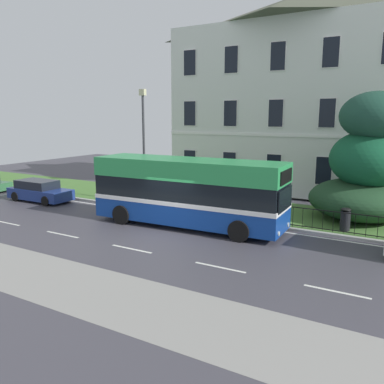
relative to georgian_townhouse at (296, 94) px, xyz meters
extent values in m
cube|color=#413F48|center=(-1.56, -15.36, -6.91)|extent=(60.00, 56.00, 0.06)
cube|color=silver|center=(-1.56, -11.71, -6.88)|extent=(54.00, 0.14, 0.01)
cube|color=silver|center=(-9.56, -17.16, -6.88)|extent=(2.00, 0.12, 0.01)
cube|color=silver|center=(-5.56, -17.16, -6.88)|extent=(2.00, 0.12, 0.01)
cube|color=silver|center=(-1.56, -17.16, -6.88)|extent=(2.00, 0.12, 0.01)
cube|color=silver|center=(2.44, -17.16, -6.88)|extent=(2.00, 0.12, 0.01)
cube|color=silver|center=(6.44, -17.16, -6.88)|extent=(2.00, 0.12, 0.01)
cube|color=#9E9E99|center=(-1.56, -11.24, -6.82)|extent=(57.00, 0.24, 0.12)
cube|color=#497634|center=(-1.56, -8.50, -6.82)|extent=(57.00, 5.23, 0.12)
cube|color=gray|center=(-1.56, -20.86, -6.88)|extent=(57.00, 3.00, 0.01)
cube|color=silver|center=(0.00, 0.01, -1.15)|extent=(15.77, 8.73, 11.22)
pyramid|color=#484D3C|center=(0.00, 0.01, 5.58)|extent=(16.08, 8.90, 2.22)
cube|color=white|center=(0.00, -4.39, -2.77)|extent=(15.77, 0.06, 0.20)
cube|color=#2D333D|center=(0.00, -4.40, -5.66)|extent=(1.10, 0.06, 2.20)
cube|color=white|center=(-6.31, -4.40, -4.86)|extent=(1.03, 0.04, 1.78)
cube|color=black|center=(-6.31, -4.42, -4.86)|extent=(0.93, 0.03, 1.68)
cube|color=white|center=(-3.15, -4.40, -4.86)|extent=(1.03, 0.04, 1.78)
cube|color=black|center=(-3.15, -4.42, -4.86)|extent=(0.93, 0.03, 1.68)
cube|color=white|center=(0.00, -4.40, -4.86)|extent=(1.03, 0.04, 1.78)
cube|color=black|center=(0.00, -4.42, -4.86)|extent=(0.93, 0.03, 1.68)
cube|color=white|center=(3.15, -4.40, -4.86)|extent=(1.03, 0.04, 1.78)
cube|color=black|center=(3.15, -4.42, -4.86)|extent=(0.93, 0.03, 1.68)
cube|color=white|center=(6.31, -4.40, -4.86)|extent=(1.03, 0.04, 1.78)
cube|color=black|center=(6.31, -4.42, -4.86)|extent=(0.93, 0.03, 1.68)
cube|color=white|center=(-6.31, -4.40, -1.41)|extent=(1.03, 0.04, 1.78)
cube|color=black|center=(-6.31, -4.42, -1.41)|extent=(0.93, 0.03, 1.68)
cube|color=white|center=(-3.15, -4.40, -1.41)|extent=(1.03, 0.04, 1.78)
cube|color=black|center=(-3.15, -4.42, -1.41)|extent=(0.93, 0.03, 1.68)
cube|color=white|center=(0.00, -4.40, -1.41)|extent=(1.03, 0.04, 1.78)
cube|color=black|center=(0.00, -4.42, -1.41)|extent=(0.93, 0.03, 1.68)
cube|color=white|center=(3.15, -4.40, -1.41)|extent=(1.03, 0.04, 1.78)
cube|color=black|center=(3.15, -4.42, -1.41)|extent=(0.93, 0.03, 1.68)
cube|color=white|center=(-6.31, -4.40, 2.05)|extent=(1.03, 0.04, 1.78)
cube|color=black|center=(-6.31, -4.42, 2.05)|extent=(0.93, 0.03, 1.68)
cube|color=white|center=(-3.15, -4.40, 2.05)|extent=(1.03, 0.04, 1.78)
cube|color=black|center=(-3.15, -4.42, 2.05)|extent=(0.93, 0.03, 1.68)
cube|color=white|center=(0.00, -4.40, 2.05)|extent=(1.03, 0.04, 1.78)
cube|color=black|center=(0.00, -4.42, 2.05)|extent=(0.93, 0.03, 1.68)
cube|color=white|center=(3.15, -4.40, 2.05)|extent=(1.03, 0.04, 1.78)
cube|color=black|center=(3.15, -4.42, 2.05)|extent=(0.93, 0.03, 1.68)
cube|color=black|center=(0.00, -10.96, -5.81)|extent=(15.74, 0.04, 0.04)
cube|color=black|center=(0.00, -10.96, -6.68)|extent=(15.74, 0.04, 0.04)
cylinder|color=black|center=(-7.87, -10.96, -6.28)|extent=(0.02, 0.02, 0.95)
cylinder|color=black|center=(-7.41, -10.96, -6.28)|extent=(0.02, 0.02, 0.95)
cylinder|color=black|center=(-6.94, -10.96, -6.28)|extent=(0.02, 0.02, 0.95)
cylinder|color=black|center=(-6.48, -10.96, -6.28)|extent=(0.02, 0.02, 0.95)
cylinder|color=black|center=(-6.02, -10.96, -6.28)|extent=(0.02, 0.02, 0.95)
cylinder|color=black|center=(-5.56, -10.96, -6.28)|extent=(0.02, 0.02, 0.95)
cylinder|color=black|center=(-5.09, -10.96, -6.28)|extent=(0.02, 0.02, 0.95)
cylinder|color=black|center=(-4.63, -10.96, -6.28)|extent=(0.02, 0.02, 0.95)
cylinder|color=black|center=(-4.17, -10.96, -6.28)|extent=(0.02, 0.02, 0.95)
cylinder|color=black|center=(-3.70, -10.96, -6.28)|extent=(0.02, 0.02, 0.95)
cylinder|color=black|center=(-3.24, -10.96, -6.28)|extent=(0.02, 0.02, 0.95)
cylinder|color=black|center=(-2.78, -10.96, -6.28)|extent=(0.02, 0.02, 0.95)
cylinder|color=black|center=(-2.31, -10.96, -6.28)|extent=(0.02, 0.02, 0.95)
cylinder|color=black|center=(-1.85, -10.96, -6.28)|extent=(0.02, 0.02, 0.95)
cylinder|color=black|center=(-1.39, -10.96, -6.28)|extent=(0.02, 0.02, 0.95)
cylinder|color=black|center=(-0.93, -10.96, -6.28)|extent=(0.02, 0.02, 0.95)
cylinder|color=black|center=(-0.46, -10.96, -6.28)|extent=(0.02, 0.02, 0.95)
cylinder|color=black|center=(0.00, -10.96, -6.28)|extent=(0.02, 0.02, 0.95)
cylinder|color=black|center=(0.46, -10.96, -6.28)|extent=(0.02, 0.02, 0.95)
cylinder|color=black|center=(0.93, -10.96, -6.28)|extent=(0.02, 0.02, 0.95)
cylinder|color=black|center=(1.39, -10.96, -6.28)|extent=(0.02, 0.02, 0.95)
cylinder|color=black|center=(1.85, -10.96, -6.28)|extent=(0.02, 0.02, 0.95)
cylinder|color=black|center=(2.31, -10.96, -6.28)|extent=(0.02, 0.02, 0.95)
cylinder|color=black|center=(2.78, -10.96, -6.28)|extent=(0.02, 0.02, 0.95)
cylinder|color=black|center=(3.24, -10.96, -6.28)|extent=(0.02, 0.02, 0.95)
cylinder|color=black|center=(3.70, -10.96, -6.28)|extent=(0.02, 0.02, 0.95)
cylinder|color=black|center=(4.17, -10.96, -6.28)|extent=(0.02, 0.02, 0.95)
cylinder|color=black|center=(4.63, -10.96, -6.28)|extent=(0.02, 0.02, 0.95)
cylinder|color=black|center=(5.09, -10.96, -6.28)|extent=(0.02, 0.02, 0.95)
cylinder|color=black|center=(5.56, -10.96, -6.28)|extent=(0.02, 0.02, 0.95)
cylinder|color=black|center=(6.02, -10.96, -6.28)|extent=(0.02, 0.02, 0.95)
cylinder|color=black|center=(6.48, -10.96, -6.28)|extent=(0.02, 0.02, 0.95)
cylinder|color=black|center=(6.94, -10.96, -6.28)|extent=(0.02, 0.02, 0.95)
cylinder|color=#423328|center=(6.02, -7.87, -6.04)|extent=(0.44, 0.44, 1.44)
ellipsoid|color=#1F4026|center=(5.78, -7.76, -5.75)|extent=(5.14, 5.14, 2.14)
ellipsoid|color=#144E30|center=(6.07, -7.97, -3.66)|extent=(3.83, 3.83, 2.85)
ellipsoid|color=#1B4032|center=(6.22, -8.08, -1.57)|extent=(3.43, 3.43, 2.35)
cube|color=navy|center=(-1.33, -13.06, -6.07)|extent=(9.53, 2.88, 1.09)
cube|color=white|center=(-1.33, -13.06, -5.57)|extent=(9.55, 2.90, 0.20)
cube|color=black|center=(-1.33, -13.06, -5.02)|extent=(9.45, 2.84, 1.03)
cube|color=#29904C|center=(-1.33, -13.06, -4.05)|extent=(9.53, 2.88, 0.91)
cube|color=black|center=(3.40, -12.84, -5.07)|extent=(0.15, 2.06, 0.95)
cube|color=black|center=(3.40, -12.84, -4.09)|extent=(0.14, 1.76, 0.58)
cylinder|color=silver|center=(3.36, -12.06, -6.40)|extent=(0.05, 0.20, 0.20)
cylinder|color=silver|center=(3.43, -13.63, -6.40)|extent=(0.05, 0.20, 0.20)
cylinder|color=black|center=(1.72, -11.74, -6.40)|extent=(0.97, 0.34, 0.96)
cylinder|color=black|center=(1.83, -14.09, -6.40)|extent=(0.97, 0.34, 0.96)
cylinder|color=black|center=(-4.49, -12.03, -6.40)|extent=(0.97, 0.34, 0.96)
cylinder|color=black|center=(-4.39, -14.38, -6.40)|extent=(0.97, 0.34, 0.96)
cube|color=navy|center=(-12.36, -12.73, -6.40)|extent=(4.31, 1.74, 0.65)
cube|color=black|center=(-12.62, -12.74, -5.81)|extent=(2.59, 1.51, 0.52)
cylinder|color=black|center=(-11.00, -11.92, -6.58)|extent=(0.60, 0.19, 0.60)
cylinder|color=black|center=(-10.98, -13.51, -6.58)|extent=(0.60, 0.19, 0.60)
cylinder|color=black|center=(-13.75, -11.96, -6.58)|extent=(0.60, 0.19, 0.60)
cylinder|color=black|center=(-13.72, -13.55, -6.58)|extent=(0.60, 0.19, 0.60)
cylinder|color=black|center=(-17.55, -11.59, -6.58)|extent=(0.61, 0.23, 0.60)
cylinder|color=#333338|center=(-6.06, -10.21, -3.58)|extent=(0.14, 0.14, 6.35)
cube|color=beige|center=(-6.06, -10.21, -0.23)|extent=(0.36, 0.24, 0.36)
cylinder|color=black|center=(5.52, -10.41, -6.31)|extent=(0.45, 0.45, 0.91)
ellipsoid|color=black|center=(5.52, -10.41, -5.77)|extent=(0.46, 0.46, 0.16)
camera|label=1|loc=(8.38, -29.38, -1.54)|focal=37.51mm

